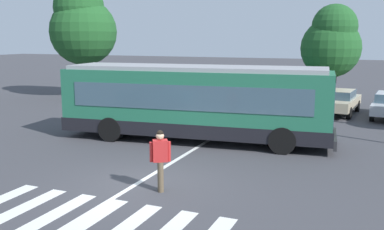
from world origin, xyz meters
TOP-DOWN VIEW (x-y plane):
  - ground_plane at (0.00, 0.00)m, footprint 160.00×160.00m
  - city_transit_bus at (-0.70, 5.77)m, footprint 11.20×3.67m
  - pedestrian_crossing_street at (0.75, -0.25)m, footprint 0.51×0.43m
  - parked_car_charcoal at (-6.38, 14.08)m, footprint 2.10×4.60m
  - parked_car_white at (-3.92, 14.05)m, footprint 2.26×4.66m
  - parked_car_black at (-1.18, 14.54)m, footprint 2.21×4.64m
  - parked_car_teal at (1.52, 14.66)m, footprint 1.95×4.54m
  - parked_car_champagne at (4.19, 14.70)m, footprint 2.28×4.67m
  - background_tree_left at (-13.14, 15.28)m, footprint 4.65×4.65m
  - background_tree_right at (3.41, 17.73)m, footprint 3.64×3.64m
  - crosswalk_painted_stripes at (0.11, -2.94)m, footprint 6.35×3.28m
  - lane_center_line at (-0.16, 2.00)m, footprint 0.16×24.00m

SIDE VIEW (x-z plane):
  - ground_plane at x=0.00m, z-range 0.00..0.00m
  - lane_center_line at x=-0.16m, z-range 0.00..0.01m
  - crosswalk_painted_stripes at x=0.11m, z-range 0.00..0.01m
  - parked_car_charcoal at x=-6.38m, z-range 0.09..1.44m
  - parked_car_white at x=-3.92m, z-range 0.09..1.44m
  - parked_car_black at x=-1.18m, z-range 0.09..1.44m
  - parked_car_teal at x=1.52m, z-range 0.09..1.44m
  - parked_car_champagne at x=4.19m, z-range 0.09..1.44m
  - pedestrian_crossing_street at x=0.75m, z-range 0.11..1.83m
  - city_transit_bus at x=-0.70m, z-range 0.06..3.12m
  - background_tree_right at x=3.41m, z-range 0.82..7.02m
  - background_tree_left at x=-13.14m, z-range 1.08..9.04m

